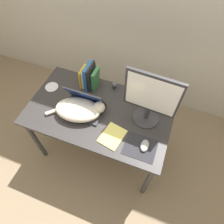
% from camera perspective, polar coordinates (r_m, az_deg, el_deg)
% --- Properties ---
extents(ground_plane, '(12.00, 12.00, 0.00)m').
position_cam_1_polar(ground_plane, '(2.22, -6.44, -17.72)').
color(ground_plane, '#847056').
extents(desk, '(1.23, 0.71, 0.72)m').
position_cam_1_polar(desk, '(1.77, -3.62, -1.18)').
color(desk, '#2D2B2B').
rests_on(desk, ground_plane).
extents(laptop, '(0.34, 0.22, 0.22)m').
position_cam_1_polar(laptop, '(1.70, -8.04, 1.81)').
color(laptop, '#2D2D33').
rests_on(laptop, desk).
extents(cat, '(0.47, 0.31, 0.14)m').
position_cam_1_polar(cat, '(1.66, -9.29, 0.74)').
color(cat, beige).
rests_on(cat, desk).
extents(external_monitor, '(0.41, 0.22, 0.49)m').
position_cam_1_polar(external_monitor, '(1.48, 10.97, 3.84)').
color(external_monitor, '#333338').
rests_on(external_monitor, desk).
extents(mousepad, '(0.24, 0.20, 0.00)m').
position_cam_1_polar(mousepad, '(1.55, 8.04, -9.88)').
color(mousepad, '#232328').
rests_on(mousepad, desk).
extents(computer_mouse, '(0.06, 0.10, 0.03)m').
position_cam_1_polar(computer_mouse, '(1.54, 9.34, -9.43)').
color(computer_mouse, '#99999E').
rests_on(computer_mouse, mousepad).
extents(book_row, '(0.15, 0.17, 0.24)m').
position_cam_1_polar(book_row, '(1.82, -6.45, 9.89)').
color(book_row, gold).
rests_on(book_row, desk).
extents(notepad, '(0.20, 0.23, 0.01)m').
position_cam_1_polar(notepad, '(1.57, 0.12, -6.86)').
color(notepad, '#E5DB6B').
rests_on(notepad, desk).
extents(webcam, '(0.05, 0.05, 0.07)m').
position_cam_1_polar(webcam, '(1.83, 0.67, 7.76)').
color(webcam, '#232328').
rests_on(webcam, desk).
extents(cd_disc, '(0.12, 0.12, 0.00)m').
position_cam_1_polar(cd_disc, '(1.95, -16.85, 6.90)').
color(cd_disc, silver).
rests_on(cd_disc, desk).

